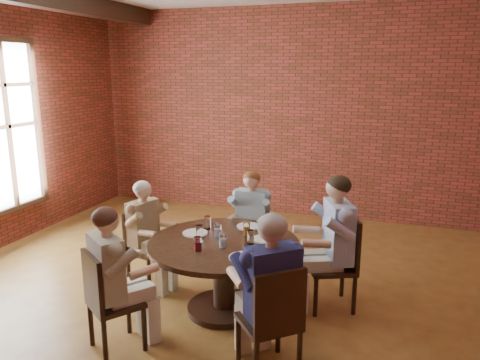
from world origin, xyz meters
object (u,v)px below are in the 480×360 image
(chair_c, at_px, (143,245))
(smartphone, at_px, (258,260))
(chair_a, at_px, (340,259))
(diner_c, at_px, (147,235))
(dining_table, at_px, (224,262))
(diner_b, at_px, (251,223))
(chair_b, at_px, (252,232))
(diner_d, at_px, (114,280))
(chair_e, at_px, (273,318))
(chair_d, at_px, (106,298))
(diner_e, at_px, (269,294))
(diner_a, at_px, (332,243))

(chair_c, bearing_deg, smartphone, -97.56)
(chair_a, bearing_deg, diner_c, -107.75)
(dining_table, distance_m, diner_b, 0.99)
(diner_c, bearing_deg, dining_table, -90.00)
(chair_b, xyz_separation_m, diner_b, (0.00, -0.07, 0.14))
(diner_d, distance_m, chair_e, 1.40)
(chair_d, xyz_separation_m, smartphone, (1.15, 0.64, 0.25))
(diner_e, bearing_deg, diner_d, -35.38)
(chair_a, relative_size, diner_a, 0.70)
(chair_b, distance_m, diner_c, 1.27)
(diner_c, height_order, chair_d, diner_c)
(diner_b, relative_size, diner_e, 0.92)
(chair_c, bearing_deg, diner_e, -106.91)
(diner_c, height_order, chair_e, diner_c)
(chair_a, distance_m, diner_c, 2.10)
(diner_c, xyz_separation_m, diner_d, (0.35, -1.16, 0.04))
(diner_d, bearing_deg, chair_d, 90.00)
(chair_d, height_order, diner_e, diner_e)
(dining_table, distance_m, chair_c, 1.11)
(chair_d, distance_m, diner_e, 1.40)
(chair_a, xyz_separation_m, chair_c, (-2.15, -0.22, -0.04))
(chair_c, bearing_deg, chair_b, -38.69)
(diner_c, bearing_deg, diner_a, -70.37)
(chair_d, bearing_deg, diner_a, -104.31)
(dining_table, height_order, chair_a, chair_a)
(chair_d, xyz_separation_m, chair_e, (1.44, 0.13, 0.01))
(chair_d, xyz_separation_m, diner_d, (0.05, 0.07, 0.15))
(diner_c, distance_m, chair_e, 2.06)
(diner_a, relative_size, chair_c, 1.59)
(chair_b, height_order, chair_c, chair_b)
(smartphone, bearing_deg, diner_e, -40.50)
(chair_b, xyz_separation_m, chair_c, (-1.04, -0.79, -0.01))
(diner_d, distance_m, smartphone, 1.25)
(diner_d, bearing_deg, diner_b, -72.48)
(dining_table, relative_size, chair_e, 1.59)
(diner_b, xyz_separation_m, chair_d, (-0.67, -1.96, -0.12))
(chair_c, height_order, chair_d, chair_d)
(diner_a, bearing_deg, diner_e, -38.75)
(chair_d, bearing_deg, dining_table, -90.00)
(diner_c, distance_m, diner_e, 1.97)
(chair_b, distance_m, chair_e, 2.05)
(chair_c, relative_size, smartphone, 6.60)
(dining_table, distance_m, diner_e, 1.04)
(diner_d, xyz_separation_m, smartphone, (1.10, 0.58, 0.10))
(diner_e, bearing_deg, chair_e, 90.00)
(diner_a, relative_size, diner_d, 1.07)
(dining_table, xyz_separation_m, diner_d, (-0.65, -0.91, 0.12))
(dining_table, bearing_deg, diner_b, 91.92)
(diner_d, bearing_deg, diner_a, -104.84)
(chair_b, bearing_deg, smartphone, -72.67)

